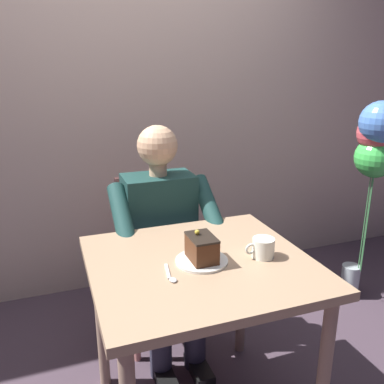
{
  "coord_description": "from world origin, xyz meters",
  "views": [
    {
      "loc": [
        0.52,
        1.32,
        1.48
      ],
      "look_at": [
        -0.0,
        -0.1,
        1.01
      ],
      "focal_mm": 37.85,
      "sensor_mm": 36.0,
      "label": 1
    }
  ],
  "objects_px": {
    "dining_table": "(200,284)",
    "balloon_display": "(376,149)",
    "cake_slice": "(202,248)",
    "coffee_cup": "(263,247)",
    "chair": "(156,249)",
    "dessert_spoon": "(170,276)",
    "seated_person": "(164,239)"
  },
  "relations": [
    {
      "from": "coffee_cup",
      "to": "chair",
      "type": "bearing_deg",
      "value": -72.24
    },
    {
      "from": "cake_slice",
      "to": "dessert_spoon",
      "type": "relative_size",
      "value": 0.97
    },
    {
      "from": "seated_person",
      "to": "dessert_spoon",
      "type": "height_order",
      "value": "seated_person"
    },
    {
      "from": "dining_table",
      "to": "cake_slice",
      "type": "height_order",
      "value": "cake_slice"
    },
    {
      "from": "chair",
      "to": "cake_slice",
      "type": "distance_m",
      "value": 0.78
    },
    {
      "from": "dining_table",
      "to": "balloon_display",
      "type": "distance_m",
      "value": 1.46
    },
    {
      "from": "dining_table",
      "to": "cake_slice",
      "type": "relative_size",
      "value": 6.13
    },
    {
      "from": "coffee_cup",
      "to": "balloon_display",
      "type": "bearing_deg",
      "value": -151.67
    },
    {
      "from": "cake_slice",
      "to": "dessert_spoon",
      "type": "distance_m",
      "value": 0.17
    },
    {
      "from": "coffee_cup",
      "to": "balloon_display",
      "type": "distance_m",
      "value": 1.23
    },
    {
      "from": "chair",
      "to": "dessert_spoon",
      "type": "bearing_deg",
      "value": 79.3
    },
    {
      "from": "dining_table",
      "to": "balloon_display",
      "type": "bearing_deg",
      "value": -158.29
    },
    {
      "from": "seated_person",
      "to": "dessert_spoon",
      "type": "relative_size",
      "value": 8.42
    },
    {
      "from": "dessert_spoon",
      "to": "balloon_display",
      "type": "distance_m",
      "value": 1.6
    },
    {
      "from": "dining_table",
      "to": "seated_person",
      "type": "height_order",
      "value": "seated_person"
    },
    {
      "from": "cake_slice",
      "to": "balloon_display",
      "type": "xyz_separation_m",
      "value": [
        -1.31,
        -0.53,
        0.19
      ]
    },
    {
      "from": "seated_person",
      "to": "dessert_spoon",
      "type": "xyz_separation_m",
      "value": [
        0.15,
        0.61,
        0.13
      ]
    },
    {
      "from": "dining_table",
      "to": "seated_person",
      "type": "relative_size",
      "value": 0.7
    },
    {
      "from": "chair",
      "to": "balloon_display",
      "type": "xyz_separation_m",
      "value": [
        -1.31,
        0.18,
        0.51
      ]
    },
    {
      "from": "dining_table",
      "to": "dessert_spoon",
      "type": "distance_m",
      "value": 0.2
    },
    {
      "from": "coffee_cup",
      "to": "dessert_spoon",
      "type": "relative_size",
      "value": 0.86
    },
    {
      "from": "balloon_display",
      "to": "dining_table",
      "type": "bearing_deg",
      "value": 21.71
    },
    {
      "from": "dessert_spoon",
      "to": "balloon_display",
      "type": "bearing_deg",
      "value": -157.51
    },
    {
      "from": "dining_table",
      "to": "dessert_spoon",
      "type": "relative_size",
      "value": 5.91
    },
    {
      "from": "dining_table",
      "to": "chair",
      "type": "xyz_separation_m",
      "value": [
        0.0,
        -0.7,
        -0.16
      ]
    },
    {
      "from": "dining_table",
      "to": "cake_slice",
      "type": "xyz_separation_m",
      "value": [
        -0.0,
        0.01,
        0.16
      ]
    },
    {
      "from": "dining_table",
      "to": "balloon_display",
      "type": "xyz_separation_m",
      "value": [
        -1.31,
        -0.52,
        0.36
      ]
    },
    {
      "from": "chair",
      "to": "balloon_display",
      "type": "distance_m",
      "value": 1.42
    },
    {
      "from": "dining_table",
      "to": "dessert_spoon",
      "type": "height_order",
      "value": "dessert_spoon"
    },
    {
      "from": "chair",
      "to": "seated_person",
      "type": "relative_size",
      "value": 0.75
    },
    {
      "from": "balloon_display",
      "to": "cake_slice",
      "type": "bearing_deg",
      "value": 22.18
    },
    {
      "from": "chair",
      "to": "dining_table",
      "type": "bearing_deg",
      "value": 90.0
    }
  ]
}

